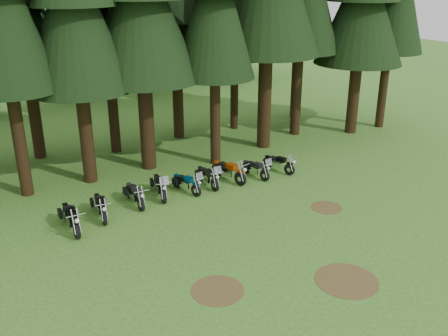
{
  "coord_description": "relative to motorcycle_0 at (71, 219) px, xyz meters",
  "views": [
    {
      "loc": [
        -10.59,
        -13.69,
        9.92
      ],
      "look_at": [
        1.97,
        5.0,
        1.0
      ],
      "focal_mm": 40.0,
      "sensor_mm": 36.0,
      "label": 1
    }
  ],
  "objects": [
    {
      "name": "ground",
      "position": [
        5.66,
        -4.88,
        -0.49
      ],
      "size": [
        120.0,
        120.0,
        0.0
      ],
      "primitive_type": "plane",
      "color": "#31681B",
      "rests_on": "ground"
    },
    {
      "name": "pine_back_4",
      "position": [
        9.7,
        8.37,
        7.76
      ],
      "size": [
        4.94,
        4.94,
        13.78
      ],
      "color": "#2F1F0F",
      "rests_on": "ground"
    },
    {
      "name": "decid_4",
      "position": [
        7.24,
        21.45,
        3.88
      ],
      "size": [
        5.93,
        5.76,
        7.41
      ],
      "color": "#2F1F0F",
      "rests_on": "ground"
    },
    {
      "name": "decid_5",
      "position": [
        13.95,
        20.84,
        5.74
      ],
      "size": [
        8.45,
        8.21,
        10.56
      ],
      "color": "#2F1F0F",
      "rests_on": "ground"
    },
    {
      "name": "decid_6",
      "position": [
        20.51,
        22.13,
        4.71
      ],
      "size": [
        7.06,
        6.86,
        8.82
      ],
      "color": "#2F1F0F",
      "rests_on": "ground"
    },
    {
      "name": "decid_7",
      "position": [
        25.12,
        21.95,
        5.73
      ],
      "size": [
        8.44,
        8.2,
        10.55
      ],
      "color": "#2F1F0F",
      "rests_on": "ground"
    },
    {
      "name": "dirt_patch_0",
      "position": [
        2.66,
        -6.88,
        -0.48
      ],
      "size": [
        1.8,
        1.8,
        0.01
      ],
      "primitive_type": "cylinder",
      "color": "#4C3D1E",
      "rests_on": "ground"
    },
    {
      "name": "dirt_patch_1",
      "position": [
        10.16,
        -4.38,
        -0.48
      ],
      "size": [
        1.4,
        1.4,
        0.01
      ],
      "primitive_type": "cylinder",
      "color": "#4C3D1E",
      "rests_on": "ground"
    },
    {
      "name": "dirt_patch_2",
      "position": [
        6.66,
        -8.88,
        -0.48
      ],
      "size": [
        2.2,
        2.2,
        0.01
      ],
      "primitive_type": "cylinder",
      "color": "#4C3D1E",
      "rests_on": "ground"
    },
    {
      "name": "motorcycle_0",
      "position": [
        0.0,
        0.0,
        0.0
      ],
      "size": [
        0.39,
        2.36,
        0.96
      ],
      "rotation": [
        0.0,
        0.0,
        -0.07
      ],
      "color": "black",
      "rests_on": "ground"
    },
    {
      "name": "motorcycle_1",
      "position": [
        1.41,
        0.41,
        -0.04
      ],
      "size": [
        0.53,
        2.16,
        0.88
      ],
      "rotation": [
        0.0,
        0.0,
        -0.18
      ],
      "color": "black",
      "rests_on": "ground"
    },
    {
      "name": "motorcycle_2",
      "position": [
        3.18,
        0.76,
        -0.04
      ],
      "size": [
        0.37,
        2.15,
        0.88
      ],
      "rotation": [
        0.0,
        0.0,
        -0.08
      ],
      "color": "black",
      "rests_on": "ground"
    },
    {
      "name": "motorcycle_3",
      "position": [
        4.52,
        0.89,
        -0.01
      ],
      "size": [
        0.87,
        2.25,
        1.43
      ],
      "rotation": [
        0.0,
        0.0,
        -0.27
      ],
      "color": "black",
      "rests_on": "ground"
    },
    {
      "name": "motorcycle_4",
      "position": [
        5.8,
        0.62,
        -0.06
      ],
      "size": [
        0.62,
        2.04,
        1.28
      ],
      "rotation": [
        0.0,
        0.0,
        0.19
      ],
      "color": "black",
      "rests_on": "ground"
    },
    {
      "name": "motorcycle_5",
      "position": [
        7.05,
        0.7,
        -0.03
      ],
      "size": [
        0.47,
        2.17,
        1.36
      ],
      "rotation": [
        0.0,
        0.0,
        -0.07
      ],
      "color": "black",
      "rests_on": "ground"
    },
    {
      "name": "motorcycle_6",
      "position": [
        8.26,
        0.65,
        -0.0
      ],
      "size": [
        0.57,
        2.34,
        0.96
      ],
      "rotation": [
        0.0,
        0.0,
        0.18
      ],
      "color": "black",
      "rests_on": "ground"
    },
    {
      "name": "motorcycle_7",
      "position": [
        9.69,
        0.28,
        -0.06
      ],
      "size": [
        0.46,
        2.03,
        1.27
      ],
      "rotation": [
        0.0,
        0.0,
        0.09
      ],
      "color": "black",
      "rests_on": "ground"
    },
    {
      "name": "motorcycle_8",
      "position": [
        11.15,
        0.22,
        -0.06
      ],
      "size": [
        0.6,
        2.02,
        0.83
      ],
      "rotation": [
        0.0,
        0.0,
        0.23
      ],
      "color": "black",
      "rests_on": "ground"
    }
  ]
}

